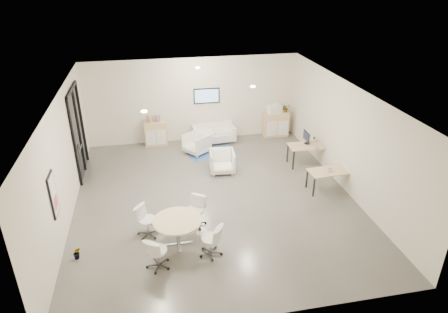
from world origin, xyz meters
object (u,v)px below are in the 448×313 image
Objects in this scene: sideboard_left at (156,133)px; desk_rear at (309,147)px; sideboard_right at (276,124)px; round_table at (177,223)px; armchair_right at (222,161)px; desk_front at (330,173)px; armchair_left at (196,143)px; loveseat at (214,134)px.

desk_rear is at bearing -27.89° from sideboard_left.
round_table is at bearing -125.92° from sideboard_right.
sideboard_left reaches higher than armchair_right.
sideboard_right is at bearing -0.25° from sideboard_left.
round_table reaches higher than desk_front.
armchair_right is at bearing 63.16° from round_table.
desk_front is (3.58, -3.42, 0.19)m from armchair_left.
armchair_left is 0.99× the size of armchair_right.
desk_rear is (2.84, -2.51, 0.31)m from loveseat.
armchair_right is (0.64, -1.63, 0.00)m from armchair_left.
armchair_left is at bearing 77.45° from round_table.
loveseat is at bearing 140.95° from desk_rear.
sideboard_left is at bearing 154.48° from desk_rear.
sideboard_right reaches higher than desk_front.
sideboard_left is 1.74m from armchair_left.
armchair_right is at bearing -177.92° from desk_rear.
loveseat is 3.81m from desk_rear.
sideboard_right is at bearing 69.54° from armchair_left.
desk_front is (2.80, -4.29, 0.27)m from loveseat.
sideboard_left is 0.68× the size of desk_rear.
armchair_right is at bearing 145.01° from desk_front.
desk_front is at bearing -86.65° from sideboard_right.
armchair_right is at bearing -135.53° from sideboard_right.
sideboard_left is at bearing 171.38° from loveseat.
sideboard_right is 3.76m from armchair_right.
round_table is (-1.93, -6.03, 0.32)m from loveseat.
sideboard_right is 3.47m from armchair_left.
armchair_left is at bearing -136.63° from loveseat.
loveseat is (-2.54, -0.14, -0.17)m from sideboard_right.
round_table is (-4.47, -6.17, 0.15)m from sideboard_right.
armchair_left is 0.59× the size of desk_rear.
sideboard_left is 4.73m from sideboard_right.
armchair_left reaches higher than desk_front.
sideboard_left is at bearing -163.27° from armchair_left.
armchair_right is at bearing -15.79° from armchair_left.
desk_rear is at bearing -83.38° from sideboard_right.
armchair_left is at bearing -35.99° from sideboard_left.
sideboard_right is at bearing 98.99° from desk_rear.
sideboard_left is at bearing 134.70° from desk_front.
sideboard_left is 2.20m from loveseat.
loveseat is at bearing 91.70° from armchair_right.
sideboard_left is at bearing 132.69° from armchair_right.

